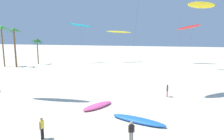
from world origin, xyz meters
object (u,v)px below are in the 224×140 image
(palm_tree_1, at_px, (14,36))
(grounded_kite_2, at_px, (138,120))
(palm_tree_0, at_px, (2,31))
(flying_kite_7, at_px, (189,27))
(person_near_right, at_px, (42,127))
(person_near_left, at_px, (131,132))
(flying_kite_4, at_px, (80,25))
(person_foreground_walker, at_px, (167,90))
(palm_tree_2, at_px, (37,43))
(flying_kite_5, at_px, (201,5))
(grounded_kite_0, at_px, (98,106))
(flying_kite_8, at_px, (119,32))

(palm_tree_1, xyz_separation_m, grounded_kite_2, (33.98, -24.80, -7.48))
(palm_tree_0, relative_size, palm_tree_1, 1.06)
(flying_kite_7, relative_size, person_near_right, 6.42)
(palm_tree_1, xyz_separation_m, person_near_left, (33.99, -28.63, -6.74))
(flying_kite_7, xyz_separation_m, person_near_right, (-14.46, -47.34, -9.06))
(palm_tree_0, distance_m, flying_kite_4, 20.03)
(grounded_kite_2, bearing_deg, person_foreground_walker, 73.66)
(grounded_kite_2, bearing_deg, palm_tree_2, 136.03)
(flying_kite_5, bearing_deg, flying_kite_4, 170.22)
(grounded_kite_0, xyz_separation_m, grounded_kite_2, (4.82, -2.68, 0.01))
(flying_kite_5, distance_m, person_near_left, 38.95)
(flying_kite_5, height_order, flying_kite_8, flying_kite_5)
(person_near_left, bearing_deg, person_foreground_walker, 78.55)
(person_near_right, bearing_deg, palm_tree_1, 132.63)
(palm_tree_1, xyz_separation_m, person_near_right, (27.36, -29.73, -6.74))
(flying_kite_4, height_order, person_near_left, flying_kite_4)
(person_near_left, bearing_deg, palm_tree_0, 142.75)
(person_near_left, bearing_deg, flying_kite_7, 80.38)
(palm_tree_0, bearing_deg, palm_tree_2, 46.87)
(flying_kite_5, xyz_separation_m, person_near_left, (-8.95, -35.47, -13.35))
(palm_tree_1, bearing_deg, flying_kite_7, 22.84)
(palm_tree_0, distance_m, person_foreground_walker, 43.71)
(palm_tree_0, relative_size, person_near_right, 5.94)
(flying_kite_8, bearing_deg, flying_kite_7, 5.01)
(grounded_kite_0, height_order, person_foreground_walker, person_foreground_walker)
(flying_kite_8, bearing_deg, grounded_kite_0, -80.27)
(grounded_kite_2, height_order, person_foreground_walker, person_foreground_walker)
(flying_kite_4, bearing_deg, palm_tree_0, -141.84)
(person_foreground_walker, relative_size, person_near_left, 0.95)
(person_near_right, bearing_deg, flying_kite_5, 66.93)
(palm_tree_1, bearing_deg, person_foreground_walker, -23.86)
(flying_kite_5, relative_size, person_foreground_walker, 9.39)
(flying_kite_5, xyz_separation_m, grounded_kite_0, (-13.78, -28.97, -14.10))
(flying_kite_8, distance_m, grounded_kite_0, 39.56)
(flying_kite_8, xyz_separation_m, grounded_kite_0, (6.52, -38.05, -8.60))
(flying_kite_8, bearing_deg, flying_kite_4, -159.84)
(palm_tree_2, xyz_separation_m, flying_kite_5, (40.71, 1.02, 8.52))
(grounded_kite_0, distance_m, person_near_left, 8.14)
(palm_tree_2, bearing_deg, person_foreground_walker, -32.66)
(palm_tree_0, bearing_deg, grounded_kite_2, -33.36)
(grounded_kite_0, relative_size, person_foreground_walker, 2.51)
(palm_tree_0, bearing_deg, person_near_left, -37.25)
(flying_kite_5, height_order, flying_kite_7, flying_kite_5)
(flying_kite_8, distance_m, person_foreground_walker, 35.84)
(palm_tree_2, distance_m, flying_kite_8, 22.97)
(grounded_kite_0, bearing_deg, person_near_right, -103.30)
(flying_kite_5, relative_size, person_near_right, 8.90)
(person_near_left, relative_size, person_near_right, 1.00)
(palm_tree_2, height_order, person_foreground_walker, palm_tree_2)
(flying_kite_4, distance_m, flying_kite_7, 30.06)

